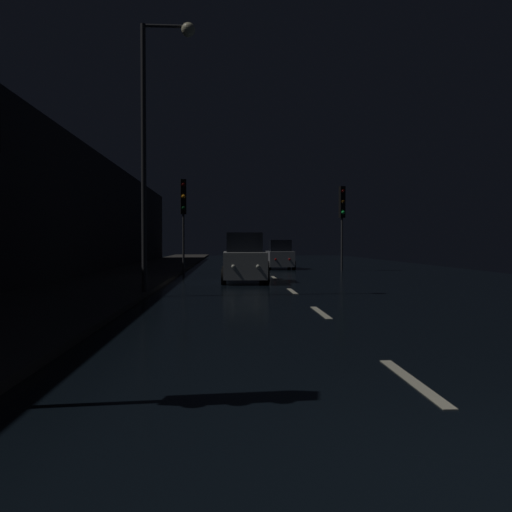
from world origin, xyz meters
name	(u,v)px	position (x,y,z in m)	size (l,w,h in m)	color
ground	(270,275)	(0.00, 24.50, -0.01)	(26.34, 84.00, 0.02)	black
sidewalk_left	(138,274)	(-6.97, 24.50, 0.07)	(4.40, 84.00, 0.15)	#33302D
building_facade_left	(67,208)	(-9.57, 21.00, 3.28)	(0.80, 63.00, 6.56)	black
lane_centerline	(278,280)	(0.00, 20.06, 0.01)	(0.16, 38.24, 0.01)	beige
traffic_light_far_left	(183,205)	(-4.67, 25.54, 3.77)	(0.35, 0.48, 5.16)	#38383A
traffic_light_far_right	(342,209)	(4.67, 28.07, 3.73)	(0.36, 0.48, 5.11)	#38383A
streetlamp_overhead	(157,120)	(-4.46, 13.33, 5.54)	(1.70, 0.44, 8.57)	#2D2D30
car_approaching_headlights	(244,260)	(-1.55, 19.32, 0.97)	(1.95, 4.22, 2.13)	silver
car_distant_taillights	(280,256)	(1.12, 30.49, 0.86)	(1.72, 3.74, 1.88)	#A5A8AD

